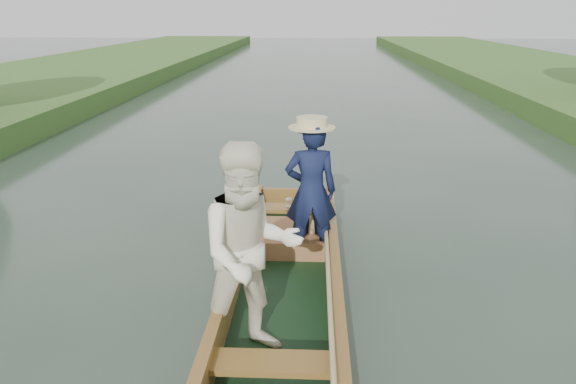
{
  "coord_description": "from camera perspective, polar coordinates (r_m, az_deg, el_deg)",
  "views": [
    {
      "loc": [
        0.28,
        -5.22,
        2.83
      ],
      "look_at": [
        0.0,
        0.6,
        0.95
      ],
      "focal_mm": 35.0,
      "sensor_mm": 36.0,
      "label": 1
    }
  ],
  "objects": [
    {
      "name": "punt",
      "position": [
        5.42,
        -1.02,
        -5.86
      ],
      "size": [
        1.32,
        5.0,
        1.89
      ],
      "color": "black",
      "rests_on": "ground"
    },
    {
      "name": "ground",
      "position": [
        5.94,
        -0.28,
        -10.55
      ],
      "size": [
        120.0,
        120.0,
        0.0
      ],
      "primitive_type": "plane",
      "color": "#283D30",
      "rests_on": "ground"
    },
    {
      "name": "trees_far",
      "position": [
        13.99,
        7.07,
        16.92
      ],
      "size": [
        22.0,
        7.12,
        4.55
      ],
      "color": "#47331E",
      "rests_on": "ground"
    }
  ]
}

